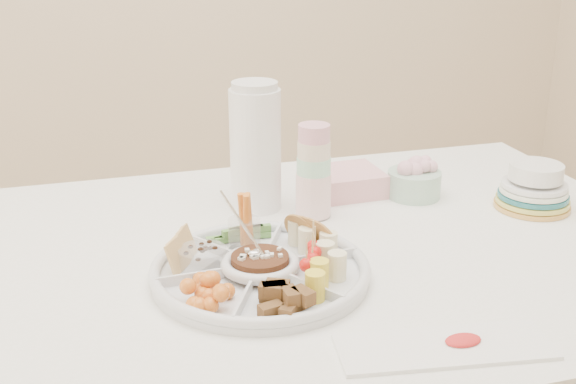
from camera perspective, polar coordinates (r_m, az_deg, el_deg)
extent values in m
cylinder|color=silver|center=(1.27, -2.21, -6.00)|extent=(0.40, 0.40, 0.04)
cylinder|color=black|center=(1.27, -2.22, -5.70)|extent=(0.11, 0.11, 0.04)
cylinder|color=white|center=(1.51, 2.04, 1.71)|extent=(0.08, 0.08, 0.21)
cylinder|color=white|center=(1.54, -2.59, 3.70)|extent=(0.14, 0.14, 0.28)
cylinder|color=#9DD8B0|center=(1.66, 9.96, 1.11)|extent=(0.14, 0.14, 0.09)
cube|color=#ECA7AE|center=(1.66, 4.50, 0.80)|extent=(0.17, 0.15, 0.05)
cylinder|color=#F7DE5A|center=(1.65, 18.88, 0.49)|extent=(0.19, 0.19, 0.10)
cube|color=beige|center=(1.11, 12.26, -11.87)|extent=(0.33, 0.15, 0.01)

